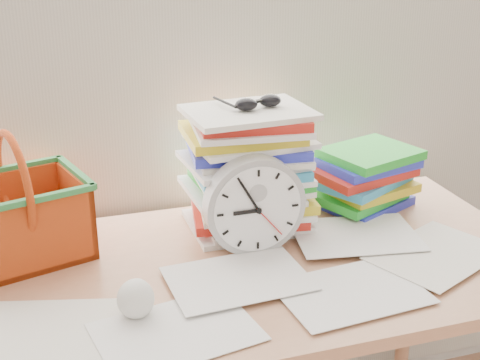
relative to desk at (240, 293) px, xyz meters
name	(u,v)px	position (x,y,z in m)	size (l,w,h in m)	color
desk	(240,293)	(0.00, 0.00, 0.00)	(1.40, 0.70, 0.75)	#B67A55
paper_stack	(249,170)	(0.08, 0.18, 0.23)	(0.31, 0.26, 0.31)	white
clock	(254,205)	(0.05, 0.05, 0.19)	(0.23, 0.23, 0.05)	#A3A3A4
sunglasses	(258,102)	(0.10, 0.18, 0.40)	(0.14, 0.12, 0.03)	black
book_stack	(366,179)	(0.41, 0.20, 0.16)	(0.27, 0.21, 0.16)	white
basket	(16,198)	(-0.47, 0.19, 0.22)	(0.29, 0.23, 0.30)	#D14A14
crumpled_ball	(135,298)	(-0.26, -0.13, 0.11)	(0.08, 0.08, 0.08)	white
scattered_papers	(240,262)	(0.00, 0.00, 0.08)	(1.26, 0.42, 0.02)	white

